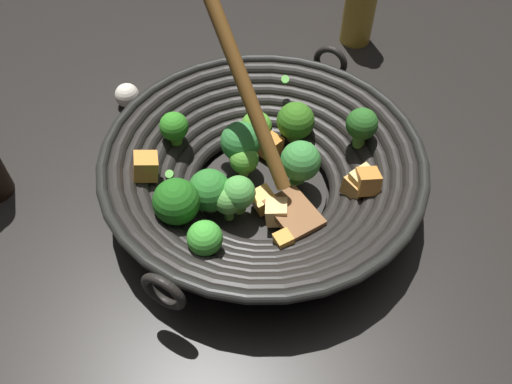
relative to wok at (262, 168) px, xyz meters
name	(u,v)px	position (x,y,z in m)	size (l,w,h in m)	color
ground_plane	(262,194)	(0.00, 0.00, -0.05)	(4.00, 4.00, 0.00)	black
wok	(262,168)	(0.00, 0.00, 0.00)	(0.44, 0.42, 0.27)	black
garlic_bulb	(127,95)	(-0.04, 0.28, -0.03)	(0.04, 0.04, 0.04)	silver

